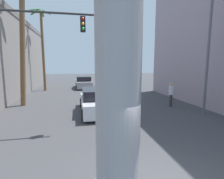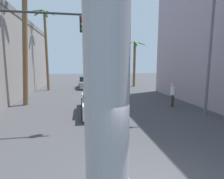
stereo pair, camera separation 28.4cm
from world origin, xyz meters
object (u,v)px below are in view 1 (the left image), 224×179
street_lamp (203,42)px  palm_tree_far_left (42,41)px  palm_tree_mid_left (22,34)px  car_lead (96,101)px  pedestrian_mid_right (171,93)px  palm_tree_far_right (131,58)px  car_far (84,82)px  traffic_light_mast (24,46)px

street_lamp → palm_tree_far_left: (-11.28, 12.84, 1.28)m
palm_tree_mid_left → car_lead: bearing=-31.6°
palm_tree_mid_left → pedestrian_mid_right: bearing=-14.4°
street_lamp → palm_tree_far_right: (0.17, 14.43, -0.49)m
car_lead → street_lamp: bearing=-17.1°
street_lamp → palm_tree_mid_left: (-11.38, 5.08, 0.86)m
street_lamp → pedestrian_mid_right: street_lamp is taller
car_lead → palm_tree_far_right: size_ratio=0.74×
car_far → palm_tree_far_left: bearing=-166.1°
car_far → pedestrian_mid_right: pedestrian_mid_right is taller
car_lead → pedestrian_mid_right: size_ratio=2.64×
street_lamp → traffic_light_mast: (-9.79, -0.69, -0.54)m
car_far → palm_tree_mid_left: palm_tree_mid_left is taller
traffic_light_mast → palm_tree_far_left: (-1.49, 13.53, 1.82)m
palm_tree_far_left → palm_tree_far_right: palm_tree_far_left is taller
street_lamp → palm_tree_mid_left: size_ratio=0.80×
street_lamp → palm_tree_far_left: 17.14m
palm_tree_far_left → car_lead: bearing=-65.2°
palm_tree_mid_left → palm_tree_far_right: 14.92m
street_lamp → palm_tree_far_right: 14.44m
traffic_light_mast → car_far: size_ratio=1.18×
car_far → palm_tree_far_right: (6.71, 0.42, 3.28)m
car_lead → palm_tree_far_right: (6.39, 12.51, 3.28)m
palm_tree_far_right → pedestrian_mid_right: (-0.74, -12.11, -2.97)m
palm_tree_far_left → palm_tree_mid_left: bearing=-90.8°
car_lead → palm_tree_far_left: palm_tree_far_left is taller
palm_tree_far_left → pedestrian_mid_right: size_ratio=5.27×
street_lamp → car_far: 15.91m
car_far → palm_tree_far_left: size_ratio=0.50×
street_lamp → palm_tree_far_left: bearing=131.3°
street_lamp → car_lead: street_lamp is taller
car_lead → palm_tree_far_right: 14.43m
car_far → pedestrian_mid_right: bearing=-63.0°
traffic_light_mast → palm_tree_far_left: bearing=96.3°
street_lamp → palm_tree_mid_left: bearing=155.9°
car_lead → car_far: size_ratio=1.00×
palm_tree_mid_left → pedestrian_mid_right: 11.96m
palm_tree_mid_left → palm_tree_far_right: size_ratio=1.46×
car_lead → traffic_light_mast: bearing=-143.8°
palm_tree_far_right → palm_tree_mid_left: bearing=-141.0°
street_lamp → car_lead: bearing=162.9°
traffic_light_mast → car_lead: bearing=36.2°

